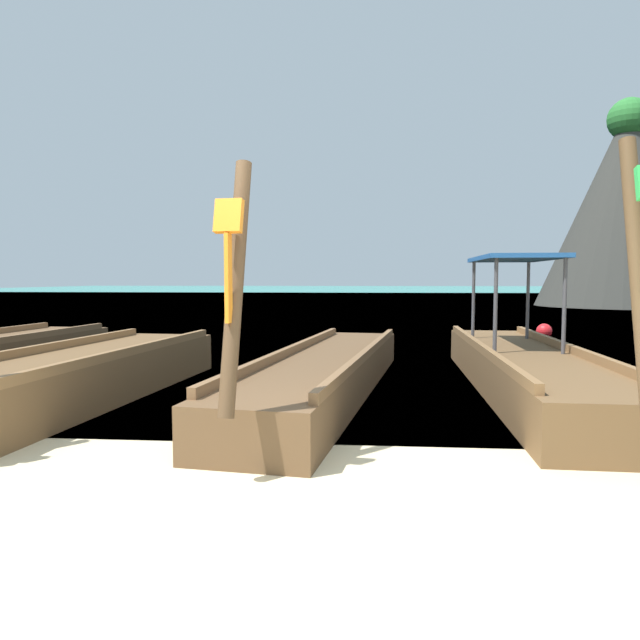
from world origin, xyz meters
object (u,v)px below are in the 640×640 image
object	(u,v)px
longtail_boat_turquoise_ribbon	(84,375)
karst_rock	(630,211)
longtail_boat_orange_ribbon	(327,373)
mooring_buoy_near	(544,331)
longtail_boat_green_ribbon	(525,367)

from	to	relation	value
longtail_boat_turquoise_ribbon	karst_rock	distance (m)	31.92
karst_rock	longtail_boat_turquoise_ribbon	bearing A→B (deg)	-123.70
longtail_boat_orange_ribbon	mooring_buoy_near	size ratio (longest dim) A/B	18.04
mooring_buoy_near	longtail_boat_turquoise_ribbon	bearing A→B (deg)	-134.67
longtail_boat_turquoise_ribbon	longtail_boat_orange_ribbon	bearing A→B (deg)	12.40
longtail_boat_turquoise_ribbon	karst_rock	size ratio (longest dim) A/B	0.51
longtail_boat_green_ribbon	karst_rock	world-z (taller)	karst_rock
longtail_boat_turquoise_ribbon	longtail_boat_green_ribbon	world-z (taller)	longtail_boat_green_ribbon
longtail_boat_orange_ribbon	mooring_buoy_near	bearing A→B (deg)	56.16
longtail_boat_orange_ribbon	longtail_boat_green_ribbon	world-z (taller)	longtail_boat_green_ribbon
longtail_boat_green_ribbon	mooring_buoy_near	size ratio (longest dim) A/B	18.39
longtail_boat_turquoise_ribbon	longtail_boat_green_ribbon	xyz separation A→B (m)	(5.48, 0.95, 0.03)
longtail_boat_green_ribbon	karst_rock	size ratio (longest dim) A/B	0.62
longtail_boat_orange_ribbon	karst_rock	world-z (taller)	karst_rock
longtail_boat_turquoise_ribbon	karst_rock	world-z (taller)	karst_rock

